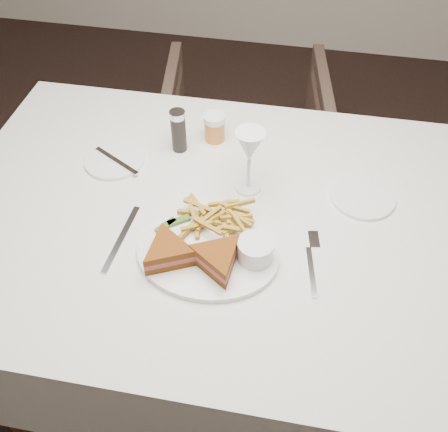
% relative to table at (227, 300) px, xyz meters
% --- Properties ---
extents(table, '(1.41, 0.95, 0.75)m').
position_rel_table_xyz_m(table, '(0.00, 0.00, 0.00)').
color(table, silver).
rests_on(table, ground).
extents(chair_far, '(0.73, 0.70, 0.66)m').
position_rel_table_xyz_m(chair_far, '(-0.08, 0.83, -0.04)').
color(chair_far, '#49362C').
rests_on(chair_far, ground).
extents(table_setting, '(0.81, 0.60, 0.18)m').
position_rel_table_xyz_m(table_setting, '(-0.02, -0.04, 0.41)').
color(table_setting, white).
rests_on(table_setting, table).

